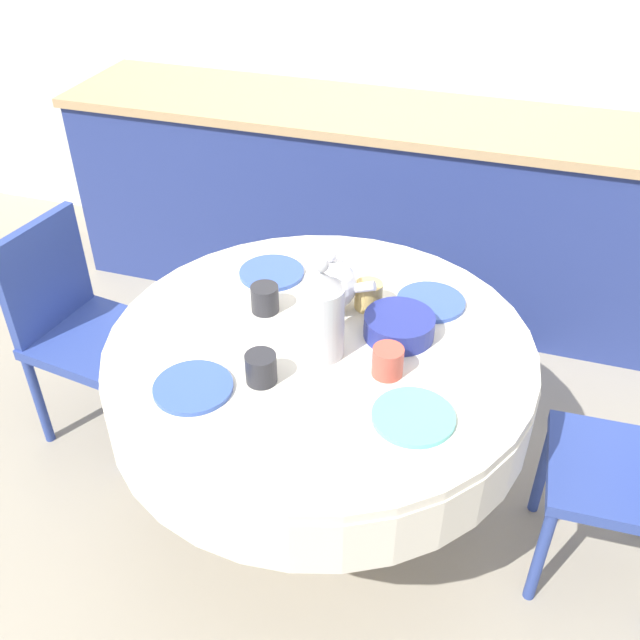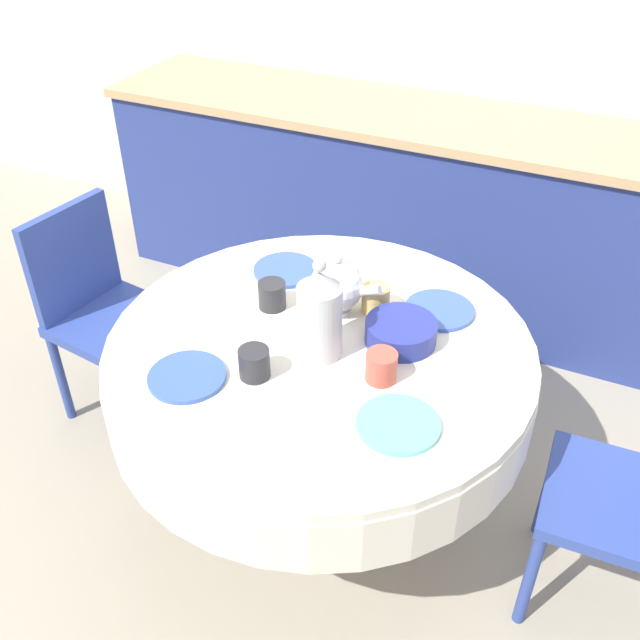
{
  "view_description": "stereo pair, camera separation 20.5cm",
  "coord_description": "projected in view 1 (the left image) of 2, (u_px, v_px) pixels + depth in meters",
  "views": [
    {
      "loc": [
        0.5,
        -1.57,
        2.02
      ],
      "look_at": [
        0.0,
        0.0,
        0.8
      ],
      "focal_mm": 40.0,
      "sensor_mm": 36.0,
      "label": 1
    },
    {
      "loc": [
        0.69,
        -1.5,
        2.02
      ],
      "look_at": [
        0.0,
        0.0,
        0.8
      ],
      "focal_mm": 40.0,
      "sensor_mm": 36.0,
      "label": 2
    }
  ],
  "objects": [
    {
      "name": "dining_table",
      "position": [
        320.0,
        374.0,
        2.17
      ],
      "size": [
        1.28,
        1.28,
        0.72
      ],
      "color": "tan",
      "rests_on": "ground_plane"
    },
    {
      "name": "teapot",
      "position": [
        331.0,
        285.0,
        2.17
      ],
      "size": [
        0.23,
        0.17,
        0.21
      ],
      "color": "white",
      "rests_on": "dining_table"
    },
    {
      "name": "chair_right",
      "position": [
        78.0,
        322.0,
        2.58
      ],
      "size": [
        0.45,
        0.45,
        0.85
      ],
      "rotation": [
        0.0,
        0.0,
        -1.71
      ],
      "color": "#2D428E",
      "rests_on": "ground_plane"
    },
    {
      "name": "fruit_bowl",
      "position": [
        399.0,
        326.0,
        2.1
      ],
      "size": [
        0.21,
        0.21,
        0.07
      ],
      "primitive_type": "cylinder",
      "color": "navy",
      "rests_on": "dining_table"
    },
    {
      "name": "coffee_carafe",
      "position": [
        322.0,
        314.0,
        1.98
      ],
      "size": [
        0.13,
        0.13,
        0.32
      ],
      "color": "#B2B2B7",
      "rests_on": "dining_table"
    },
    {
      "name": "cup_far_right",
      "position": [
        369.0,
        295.0,
        2.22
      ],
      "size": [
        0.09,
        0.09,
        0.09
      ],
      "primitive_type": "cylinder",
      "color": "#DBB766",
      "rests_on": "dining_table"
    },
    {
      "name": "cup_near_left",
      "position": [
        261.0,
        368.0,
        1.93
      ],
      "size": [
        0.09,
        0.09,
        0.09
      ],
      "primitive_type": "cylinder",
      "color": "#28282D",
      "rests_on": "dining_table"
    },
    {
      "name": "wall_back",
      "position": [
        442.0,
        2.0,
        3.09
      ],
      "size": [
        7.0,
        0.05,
        2.6
      ],
      "color": "silver",
      "rests_on": "ground_plane"
    },
    {
      "name": "kitchen_counter",
      "position": [
        411.0,
        209.0,
        3.33
      ],
      "size": [
        3.24,
        0.64,
        0.92
      ],
      "color": "navy",
      "rests_on": "ground_plane"
    },
    {
      "name": "cup_near_right",
      "position": [
        388.0,
        361.0,
        1.96
      ],
      "size": [
        0.09,
        0.09,
        0.09
      ],
      "primitive_type": "cylinder",
      "color": "#CC4C3D",
      "rests_on": "dining_table"
    },
    {
      "name": "plate_far_right",
      "position": [
        431.0,
        302.0,
        2.25
      ],
      "size": [
        0.22,
        0.22,
        0.01
      ],
      "primitive_type": "cylinder",
      "color": "#3856AD",
      "rests_on": "dining_table"
    },
    {
      "name": "plate_near_right",
      "position": [
        413.0,
        417.0,
        1.83
      ],
      "size": [
        0.22,
        0.22,
        0.01
      ],
      "primitive_type": "cylinder",
      "color": "#60BCB7",
      "rests_on": "dining_table"
    },
    {
      "name": "plate_near_left",
      "position": [
        193.0,
        387.0,
        1.93
      ],
      "size": [
        0.22,
        0.22,
        0.01
      ],
      "primitive_type": "cylinder",
      "color": "#3856AD",
      "rests_on": "dining_table"
    },
    {
      "name": "ground_plane",
      "position": [
        320.0,
        502.0,
        2.53
      ],
      "size": [
        12.0,
        12.0,
        0.0
      ],
      "primitive_type": "plane",
      "color": "#9E937F"
    },
    {
      "name": "plate_far_left",
      "position": [
        272.0,
        273.0,
        2.39
      ],
      "size": [
        0.22,
        0.22,
        0.01
      ],
      "primitive_type": "cylinder",
      "color": "#3856AD",
      "rests_on": "dining_table"
    },
    {
      "name": "cup_far_left",
      "position": [
        265.0,
        299.0,
        2.2
      ],
      "size": [
        0.09,
        0.09,
        0.09
      ],
      "primitive_type": "cylinder",
      "color": "#28282D",
      "rests_on": "dining_table"
    }
  ]
}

